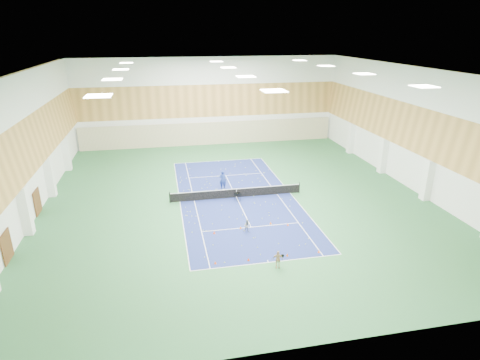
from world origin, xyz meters
name	(u,v)px	position (x,y,z in m)	size (l,w,h in m)	color
ground	(237,198)	(0.00, 0.00, 0.00)	(40.00, 40.00, 0.00)	#2A6236
room_shell	(236,138)	(0.00, 0.00, 6.00)	(36.00, 40.00, 12.00)	white
wood_cladding	(236,116)	(0.00, 0.00, 8.00)	(36.00, 40.00, 8.00)	#C28E48
ceiling_light_grid	(236,72)	(0.00, 0.00, 11.92)	(21.40, 25.40, 0.06)	white
court_surface	(237,197)	(0.00, 0.00, 0.01)	(10.97, 23.77, 0.01)	navy
tennis_balls_scatter	(237,197)	(0.00, 0.00, 0.05)	(10.57, 22.77, 0.07)	#D3EC28
tennis_net	(236,192)	(0.00, 0.00, 0.55)	(12.80, 0.10, 1.10)	black
back_curtain	(210,133)	(0.00, 19.75, 1.60)	(35.40, 0.16, 3.20)	#C6B793
door_left_a	(7,247)	(-17.92, -8.00, 1.10)	(0.08, 1.80, 2.20)	#593319
door_left_b	(37,202)	(-17.92, 0.00, 1.10)	(0.08, 1.80, 2.20)	#593319
coach	(223,180)	(-0.94, 2.56, 0.98)	(0.71, 0.47, 1.96)	navy
child_court	(248,226)	(-0.47, -7.14, 0.55)	(0.54, 0.42, 1.11)	gray
child_apron	(278,259)	(0.45, -12.59, 0.64)	(0.75, 0.31, 1.27)	tan
ball_cart	(238,197)	(-0.04, -0.79, 0.42)	(0.49, 0.49, 0.85)	black
cone_svc_a	(214,232)	(-3.15, -6.91, 0.12)	(0.21, 0.21, 0.24)	#EF3D0C
cone_svc_b	(241,227)	(-0.90, -6.49, 0.11)	(0.20, 0.20, 0.22)	orange
cone_svc_c	(271,223)	(1.74, -6.17, 0.11)	(0.21, 0.21, 0.23)	#DE5A0B
cone_svc_d	(288,224)	(3.08, -6.71, 0.11)	(0.20, 0.20, 0.22)	#F1460C
cone_base_a	(215,262)	(-3.69, -11.31, 0.11)	(0.19, 0.19, 0.21)	#FF510D
cone_base_b	(248,259)	(-1.32, -11.37, 0.11)	(0.20, 0.20, 0.22)	#E33C0B
cone_base_c	(287,255)	(1.56, -11.32, 0.11)	(0.20, 0.20, 0.21)	#E2590B
cone_base_d	(319,251)	(3.98, -11.31, 0.11)	(0.20, 0.20, 0.22)	#E3430B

